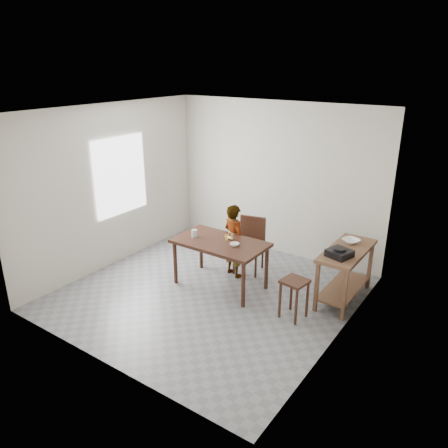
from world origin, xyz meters
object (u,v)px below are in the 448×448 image
Objects in this scene: dining_chair at (249,246)px; prep_counter at (345,274)px; stool at (294,299)px; dining_table at (220,264)px; child at (234,241)px.

prep_counter is at bearing -12.50° from dining_chair.
prep_counter is 1.63m from dining_chair.
prep_counter is 0.95m from stool.
dining_chair is at bearing 82.66° from dining_table.
dining_chair is 1.52m from stool.
stool is at bearing -6.91° from dining_table.
child is at bearing 156.60° from stool.
dining_chair is 1.60× the size of stool.
prep_counter reaches higher than stool.
prep_counter is 1.79m from child.
prep_counter is (1.72, 0.70, 0.03)m from dining_table.
prep_counter is at bearing 22.15° from dining_table.
child is 2.14× the size of stool.
dining_table is 1.86m from prep_counter.
stool is at bearing -47.21° from dining_chair.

